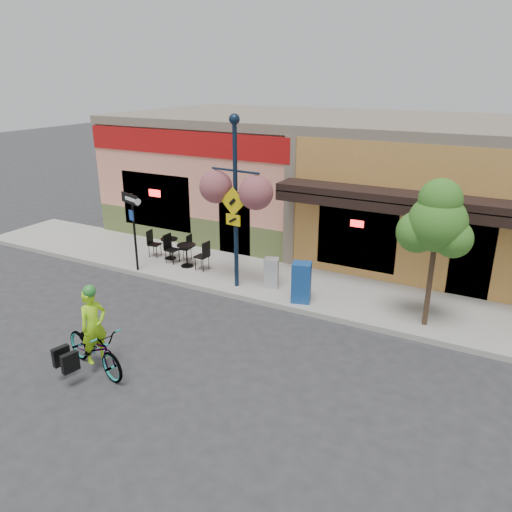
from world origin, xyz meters
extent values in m
plane|color=#2D2D30|center=(0.00, 0.00, 0.00)|extent=(90.00, 90.00, 0.00)
cube|color=#9E9B93|center=(0.00, 2.00, 0.07)|extent=(24.00, 3.00, 0.15)
cube|color=#A8A59E|center=(0.00, 0.55, 0.07)|extent=(24.00, 0.12, 0.15)
imported|color=maroon|center=(-2.10, -3.94, 0.52)|extent=(2.08, 1.14, 1.04)
imported|color=#A9F81A|center=(-2.05, -3.94, 0.80)|extent=(0.51, 0.66, 1.61)
camera|label=1|loc=(5.22, -10.42, 5.94)|focal=35.00mm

